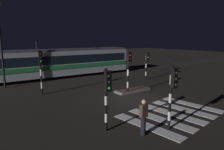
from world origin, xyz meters
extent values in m
plane|color=black|center=(0.00, 0.00, 0.00)|extent=(120.00, 120.00, 0.00)
cube|color=#59595E|center=(0.00, 10.64, 0.01)|extent=(80.00, 0.12, 0.03)
cube|color=#59595E|center=(0.00, 12.08, 0.01)|extent=(80.00, 0.12, 0.03)
cube|color=silver|center=(-2.45, -3.86, 0.01)|extent=(1.31, 4.17, 0.02)
cube|color=silver|center=(-1.22, -3.67, 0.01)|extent=(1.31, 4.17, 0.02)
cube|color=silver|center=(0.00, -3.48, 0.01)|extent=(1.31, 4.17, 0.02)
cube|color=silver|center=(1.22, -3.30, 0.01)|extent=(1.31, 4.17, 0.02)
cube|color=silver|center=(2.45, -3.11, 0.01)|extent=(1.31, 4.17, 0.02)
cube|color=slate|center=(1.45, 1.86, 0.08)|extent=(3.18, 1.08, 0.16)
cube|color=#4C382D|center=(1.45, 1.86, 0.17)|extent=(2.86, 0.97, 0.02)
cylinder|color=black|center=(-4.45, -3.13, 0.22)|extent=(0.14, 0.14, 0.44)
cylinder|color=white|center=(-4.45, -3.13, 0.66)|extent=(0.14, 0.14, 0.44)
cylinder|color=black|center=(-4.45, -3.13, 1.10)|extent=(0.14, 0.14, 0.44)
cylinder|color=white|center=(-4.45, -3.13, 1.53)|extent=(0.14, 0.14, 0.44)
cylinder|color=black|center=(-4.45, -3.13, 1.97)|extent=(0.14, 0.14, 0.44)
cylinder|color=white|center=(-4.45, -3.13, 2.41)|extent=(0.14, 0.14, 0.44)
cylinder|color=black|center=(-4.45, -3.13, 2.85)|extent=(0.14, 0.14, 0.44)
cube|color=black|center=(-4.45, -3.30, 2.47)|extent=(0.28, 0.20, 0.90)
sphere|color=black|center=(-4.45, -3.41, 2.75)|extent=(0.14, 0.14, 0.14)
sphere|color=black|center=(-4.45, -3.41, 2.47)|extent=(0.14, 0.14, 0.14)
sphere|color=green|center=(-4.45, -3.41, 2.19)|extent=(0.14, 0.14, 0.14)
cube|color=black|center=(-4.45, -3.30, 2.96)|extent=(0.36, 0.24, 0.04)
cylinder|color=black|center=(5.87, 4.91, 0.22)|extent=(0.14, 0.14, 0.44)
cylinder|color=white|center=(5.87, 4.91, 0.65)|extent=(0.14, 0.14, 0.44)
cylinder|color=black|center=(5.87, 4.91, 1.09)|extent=(0.14, 0.14, 0.44)
cylinder|color=white|center=(5.87, 4.91, 1.52)|extent=(0.14, 0.14, 0.44)
cylinder|color=black|center=(5.87, 4.91, 1.96)|extent=(0.14, 0.14, 0.44)
cylinder|color=white|center=(5.87, 4.91, 2.40)|extent=(0.14, 0.14, 0.44)
cylinder|color=black|center=(5.87, 4.91, 2.83)|extent=(0.14, 0.14, 0.44)
cube|color=black|center=(5.87, 4.74, 2.45)|extent=(0.28, 0.20, 0.90)
sphere|color=black|center=(5.87, 4.63, 2.73)|extent=(0.14, 0.14, 0.14)
sphere|color=orange|center=(5.87, 4.63, 2.45)|extent=(0.14, 0.14, 0.14)
sphere|color=black|center=(5.87, 4.63, 2.17)|extent=(0.14, 0.14, 0.14)
cube|color=black|center=(5.87, 4.74, 2.94)|extent=(0.36, 0.24, 0.04)
cylinder|color=black|center=(0.62, 1.53, 0.25)|extent=(0.14, 0.14, 0.49)
cylinder|color=white|center=(0.62, 1.53, 0.74)|extent=(0.14, 0.14, 0.49)
cylinder|color=black|center=(0.62, 1.53, 1.24)|extent=(0.14, 0.14, 0.49)
cylinder|color=white|center=(0.62, 1.53, 1.73)|extent=(0.14, 0.14, 0.49)
cylinder|color=black|center=(0.62, 1.53, 2.22)|extent=(0.14, 0.14, 0.49)
cylinder|color=white|center=(0.62, 1.53, 2.72)|extent=(0.14, 0.14, 0.49)
cylinder|color=black|center=(0.62, 1.53, 3.21)|extent=(0.14, 0.14, 0.49)
cube|color=black|center=(0.62, 1.36, 2.86)|extent=(0.28, 0.20, 0.90)
sphere|color=red|center=(0.62, 1.25, 3.14)|extent=(0.14, 0.14, 0.14)
sphere|color=black|center=(0.62, 1.25, 2.86)|extent=(0.14, 0.14, 0.14)
sphere|color=black|center=(0.62, 1.25, 2.58)|extent=(0.14, 0.14, 0.14)
cube|color=black|center=(0.62, 1.36, 3.35)|extent=(0.36, 0.24, 0.04)
cylinder|color=black|center=(-1.79, -4.73, 0.23)|extent=(0.14, 0.14, 0.45)
cylinder|color=white|center=(-1.79, -4.73, 0.68)|extent=(0.14, 0.14, 0.45)
cylinder|color=black|center=(-1.79, -4.73, 1.14)|extent=(0.14, 0.14, 0.45)
cylinder|color=white|center=(-1.79, -4.73, 1.59)|extent=(0.14, 0.14, 0.45)
cylinder|color=black|center=(-1.79, -4.73, 2.05)|extent=(0.14, 0.14, 0.45)
cylinder|color=white|center=(-1.79, -4.73, 2.50)|extent=(0.14, 0.14, 0.45)
cylinder|color=black|center=(-1.79, -4.73, 2.96)|extent=(0.14, 0.14, 0.45)
cube|color=black|center=(-1.79, -4.90, 2.58)|extent=(0.28, 0.20, 0.90)
sphere|color=black|center=(-1.79, -5.01, 2.86)|extent=(0.14, 0.14, 0.14)
sphere|color=black|center=(-1.79, -5.01, 2.58)|extent=(0.14, 0.14, 0.14)
sphere|color=black|center=(-1.79, -5.01, 2.30)|extent=(0.14, 0.14, 0.14)
cube|color=black|center=(-1.79, -4.90, 3.07)|extent=(0.36, 0.24, 0.04)
cylinder|color=black|center=(-5.21, 5.16, 0.26)|extent=(0.14, 0.14, 0.51)
cylinder|color=white|center=(-5.21, 5.16, 0.77)|extent=(0.14, 0.14, 0.51)
cylinder|color=black|center=(-5.21, 5.16, 1.28)|extent=(0.14, 0.14, 0.51)
cylinder|color=white|center=(-5.21, 5.16, 1.79)|extent=(0.14, 0.14, 0.51)
cylinder|color=black|center=(-5.21, 5.16, 2.30)|extent=(0.14, 0.14, 0.51)
cylinder|color=white|center=(-5.21, 5.16, 2.82)|extent=(0.14, 0.14, 0.51)
cylinder|color=black|center=(-5.21, 5.16, 3.33)|extent=(0.14, 0.14, 0.51)
cube|color=black|center=(-5.21, 4.99, 2.98)|extent=(0.28, 0.20, 0.90)
sphere|color=black|center=(-5.21, 4.88, 3.26)|extent=(0.14, 0.14, 0.14)
sphere|color=black|center=(-5.21, 4.88, 2.98)|extent=(0.14, 0.14, 0.14)
sphere|color=green|center=(-5.21, 4.88, 2.70)|extent=(0.14, 0.14, 0.14)
cube|color=black|center=(-5.21, 4.99, 3.47)|extent=(0.36, 0.24, 0.04)
cylinder|color=black|center=(-7.39, 9.27, 3.70)|extent=(0.18, 0.18, 7.40)
cube|color=silver|center=(-1.33, 11.36, 1.70)|extent=(17.15, 2.50, 2.70)
cube|color=green|center=(-1.33, 10.09, 1.35)|extent=(16.80, 0.04, 0.44)
cube|color=green|center=(-1.33, 12.63, 1.35)|extent=(16.80, 0.04, 0.44)
cube|color=black|center=(-1.33, 10.10, 2.15)|extent=(16.29, 0.03, 0.90)
cube|color=#4C4C51|center=(-1.33, 11.36, 3.15)|extent=(16.80, 2.30, 0.20)
cylinder|color=#262628|center=(-3.91, 11.36, 3.65)|extent=(0.08, 0.08, 1.00)
cube|color=black|center=(3.38, 11.36, 0.17)|extent=(2.20, 2.00, 0.35)
cube|color=black|center=(-6.05, 11.36, 0.17)|extent=(2.20, 2.00, 0.35)
sphere|color=#F9F2CC|center=(7.29, 11.36, 1.30)|extent=(0.24, 0.24, 0.24)
cylinder|color=black|center=(-3.26, -4.46, 0.44)|extent=(0.24, 0.24, 0.88)
cube|color=#4C382D|center=(-3.26, -4.46, 1.18)|extent=(0.36, 0.22, 0.60)
sphere|color=beige|center=(-3.26, -4.46, 1.60)|extent=(0.22, 0.22, 0.22)
camera|label=1|loc=(-9.38, -10.85, 4.43)|focal=32.26mm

